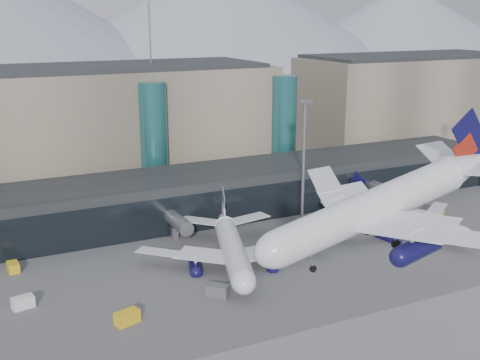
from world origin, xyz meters
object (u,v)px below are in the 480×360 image
object	(u,v)px
lightmast_mid	(304,152)
veh_e	(436,211)
veh_b	(13,267)
veh_g	(329,231)
veh_c	(218,291)
hero_jet	(394,192)
veh_a	(23,302)
jet_parked_mid	(231,238)
veh_h	(127,317)
jet_parked_right	(398,210)

from	to	relation	value
lightmast_mid	veh_e	distance (m)	32.63
veh_b	veh_g	world-z (taller)	veh_b
veh_c	hero_jet	bearing A→B (deg)	-36.48
veh_a	veh_c	bearing A→B (deg)	-29.74
jet_parked_mid	veh_h	world-z (taller)	jet_parked_mid
lightmast_mid	veh_c	distance (m)	44.83
lightmast_mid	veh_a	distance (m)	64.78
jet_parked_right	veh_a	world-z (taller)	jet_parked_right
jet_parked_right	veh_b	world-z (taller)	jet_parked_right
veh_e	veh_g	size ratio (longest dim) A/B	1.36
veh_e	veh_g	bearing A→B (deg)	169.92
jet_parked_mid	veh_h	xyz separation A→B (m)	(-23.11, -14.38, -3.38)
veh_g	veh_c	bearing A→B (deg)	-82.60
jet_parked_mid	veh_g	distance (m)	23.92
jet_parked_right	veh_b	bearing A→B (deg)	71.44
veh_a	veh_h	world-z (taller)	veh_h
veh_a	veh_b	xyz separation A→B (m)	(0.10, 14.74, -0.08)
veh_e	jet_parked_right	bearing A→B (deg)	-176.89
jet_parked_mid	veh_g	size ratio (longest dim) A/B	14.36
veh_a	veh_h	bearing A→B (deg)	-53.20
lightmast_mid	veh_a	world-z (taller)	lightmast_mid
jet_parked_right	veh_g	world-z (taller)	jet_parked_right
veh_a	veh_b	size ratio (longest dim) A/B	1.12
veh_c	veh_e	world-z (taller)	veh_c
jet_parked_mid	veh_b	distance (m)	38.00
lightmast_mid	veh_e	world-z (taller)	lightmast_mid
veh_g	jet_parked_right	bearing A→B (deg)	58.93
veh_h	veh_e	bearing A→B (deg)	-4.61
hero_jet	veh_b	size ratio (longest dim) A/B	11.22
veh_h	veh_g	bearing A→B (deg)	2.81
jet_parked_right	veh_b	distance (m)	74.85
jet_parked_mid	veh_a	xyz separation A→B (m)	(-36.02, -2.84, -3.44)
veh_b	veh_e	bearing A→B (deg)	-100.20
veh_b	veh_g	bearing A→B (deg)	-102.89
lightmast_mid	hero_jet	world-z (taller)	hero_jet
jet_parked_right	veh_h	xyz separation A→B (m)	(-61.02, -14.36, -3.19)
veh_b	veh_c	bearing A→B (deg)	-135.20
jet_parked_right	veh_c	world-z (taller)	jet_parked_right
lightmast_mid	veh_h	size ratio (longest dim) A/B	7.34
veh_e	veh_c	bearing A→B (deg)	-175.68
jet_parked_mid	veh_c	bearing A→B (deg)	164.77
jet_parked_right	veh_e	world-z (taller)	jet_parked_right
veh_c	veh_g	xyz separation A→B (m)	(31.36, 15.32, -0.24)
lightmast_mid	veh_h	distance (m)	57.93
veh_b	veh_h	distance (m)	29.23
veh_c	veh_e	bearing A→B (deg)	59.20
veh_b	veh_h	xyz separation A→B (m)	(12.81, -26.28, 0.14)
jet_parked_right	veh_h	world-z (taller)	jet_parked_right
veh_c	veh_h	world-z (taller)	veh_c
lightmast_mid	veh_a	bearing A→B (deg)	-163.05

